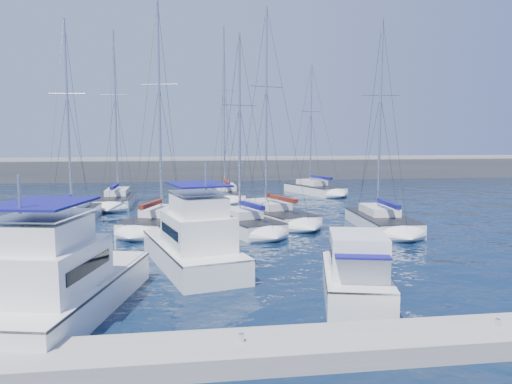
{
  "coord_description": "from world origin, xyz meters",
  "views": [
    {
      "loc": [
        -1.57,
        -24.66,
        6.44
      ],
      "look_at": [
        2.96,
        6.32,
        3.0
      ],
      "focal_mm": 35.0,
      "sensor_mm": 36.0,
      "label": 1
    }
  ],
  "objects": [
    {
      "name": "motor_yacht_stbd_inner",
      "position": [
        -1.11,
        -0.4,
        1.13
      ],
      "size": [
        5.34,
        9.3,
        4.69
      ],
      "rotation": [
        0.0,
        0.0,
        0.25
      ],
      "color": "white",
      "rests_on": "ground"
    },
    {
      "name": "sailboat_mid_d",
      "position": [
        5.08,
        12.72,
        0.53
      ],
      "size": [
        5.95,
        9.62,
        16.55
      ],
      "rotation": [
        0.0,
        0.0,
        0.33
      ],
      "color": "silver",
      "rests_on": "ground"
    },
    {
      "name": "sailboat_mid_b",
      "position": [
        -3.38,
        10.55,
        0.55
      ],
      "size": [
        5.27,
        8.01,
        16.22
      ],
      "rotation": [
        0.0,
        0.0,
        -0.33
      ],
      "color": "silver",
      "rests_on": "ground"
    },
    {
      "name": "dock_cleat_centre",
      "position": [
        0.0,
        -11.0,
        0.72
      ],
      "size": [
        0.16,
        0.16,
        0.25
      ],
      "primitive_type": "cylinder",
      "color": "silver",
      "rests_on": "dock"
    },
    {
      "name": "sailboat_mid_e",
      "position": [
        12.28,
        8.67,
        0.52
      ],
      "size": [
        3.59,
        8.63,
        15.05
      ],
      "rotation": [
        0.0,
        0.0,
        -0.06
      ],
      "color": "white",
      "rests_on": "ground"
    },
    {
      "name": "sailboat_mid_a",
      "position": [
        -10.22,
        14.28,
        0.53
      ],
      "size": [
        3.7,
        8.81,
        15.58
      ],
      "rotation": [
        0.0,
        0.0,
        -0.08
      ],
      "color": "silver",
      "rests_on": "ground"
    },
    {
      "name": "dock",
      "position": [
        0.0,
        -11.0,
        0.3
      ],
      "size": [
        40.0,
        2.2,
        0.6
      ],
      "primitive_type": "cube",
      "color": "gray",
      "rests_on": "ground"
    },
    {
      "name": "dock_cleat_near_stbd",
      "position": [
        8.0,
        -11.0,
        0.72
      ],
      "size": [
        0.16,
        0.16,
        0.25
      ],
      "primitive_type": "cylinder",
      "color": "silver",
      "rests_on": "dock"
    },
    {
      "name": "ground",
      "position": [
        0.0,
        0.0,
        0.0
      ],
      "size": [
        220.0,
        220.0,
        0.0
      ],
      "primitive_type": "plane",
      "color": "black",
      "rests_on": "ground"
    },
    {
      "name": "sailboat_back_c",
      "position": [
        13.29,
        30.81,
        0.52
      ],
      "size": [
        5.72,
        8.98,
        15.02
      ],
      "rotation": [
        0.0,
        0.0,
        0.34
      ],
      "color": "white",
      "rests_on": "ground"
    },
    {
      "name": "sailboat_mid_c",
      "position": [
        2.49,
        8.87,
        0.53
      ],
      "size": [
        5.1,
        7.47,
        13.74
      ],
      "rotation": [
        0.0,
        0.0,
        0.34
      ],
      "color": "white",
      "rests_on": "ground"
    },
    {
      "name": "sailboat_back_b",
      "position": [
        2.74,
        27.02,
        0.55
      ],
      "size": [
        3.17,
        9.37,
        18.16
      ],
      "rotation": [
        0.0,
        0.0,
        0.0
      ],
      "color": "silver",
      "rests_on": "ground"
    },
    {
      "name": "breakwater",
      "position": [
        0.0,
        52.0,
        1.05
      ],
      "size": [
        160.0,
        6.0,
        4.45
      ],
      "color": "#424244",
      "rests_on": "ground"
    },
    {
      "name": "motor_yacht_stbd_outer",
      "position": [
        5.1,
        -6.3,
        0.94
      ],
      "size": [
        3.86,
        6.37,
        3.2
      ],
      "rotation": [
        0.0,
        0.0,
        -0.25
      ],
      "color": "white",
      "rests_on": "ground"
    },
    {
      "name": "sailboat_back_a",
      "position": [
        -7.89,
        23.98,
        0.54
      ],
      "size": [
        3.1,
        9.03,
        16.82
      ],
      "rotation": [
        0.0,
        0.0,
        0.0
      ],
      "color": "white",
      "rests_on": "ground"
    },
    {
      "name": "motor_yacht_port_inner",
      "position": [
        -6.06,
        -6.44,
        1.13
      ],
      "size": [
        5.56,
        9.96,
        4.69
      ],
      "rotation": [
        0.0,
        0.0,
        -0.23
      ],
      "color": "silver",
      "rests_on": "ground"
    }
  ]
}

